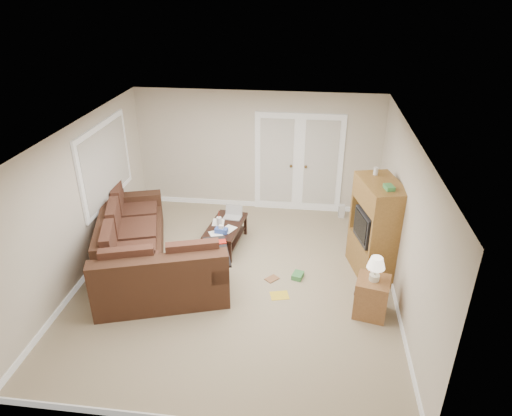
# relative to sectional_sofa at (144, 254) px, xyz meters

# --- Properties ---
(floor) EXTENTS (5.50, 5.50, 0.00)m
(floor) POSITION_rel_sectional_sofa_xyz_m (1.56, -0.03, -0.37)
(floor) COLOR tan
(floor) RESTS_ON ground
(ceiling) EXTENTS (5.00, 5.50, 0.02)m
(ceiling) POSITION_rel_sectional_sofa_xyz_m (1.56, -0.03, 2.13)
(ceiling) COLOR white
(ceiling) RESTS_ON wall_back
(wall_left) EXTENTS (0.02, 5.50, 2.50)m
(wall_left) POSITION_rel_sectional_sofa_xyz_m (-0.94, -0.03, 0.88)
(wall_left) COLOR beige
(wall_left) RESTS_ON floor
(wall_right) EXTENTS (0.02, 5.50, 2.50)m
(wall_right) POSITION_rel_sectional_sofa_xyz_m (4.06, -0.03, 0.88)
(wall_right) COLOR beige
(wall_right) RESTS_ON floor
(wall_back) EXTENTS (5.00, 0.02, 2.50)m
(wall_back) POSITION_rel_sectional_sofa_xyz_m (1.56, 2.72, 0.88)
(wall_back) COLOR beige
(wall_back) RESTS_ON floor
(wall_front) EXTENTS (5.00, 0.02, 2.50)m
(wall_front) POSITION_rel_sectional_sofa_xyz_m (1.56, -2.78, 0.88)
(wall_front) COLOR beige
(wall_front) RESTS_ON floor
(baseboards) EXTENTS (5.00, 5.50, 0.10)m
(baseboards) POSITION_rel_sectional_sofa_xyz_m (1.56, -0.03, -0.32)
(baseboards) COLOR silver
(baseboards) RESTS_ON floor
(french_doors) EXTENTS (1.80, 0.05, 2.13)m
(french_doors) POSITION_rel_sectional_sofa_xyz_m (2.41, 2.69, 0.67)
(french_doors) COLOR silver
(french_doors) RESTS_ON floor
(window_left) EXTENTS (0.05, 1.92, 1.42)m
(window_left) POSITION_rel_sectional_sofa_xyz_m (-0.91, 0.97, 1.18)
(window_left) COLOR silver
(window_left) RESTS_ON wall_left
(sectional_sofa) EXTENTS (2.82, 3.17, 0.93)m
(sectional_sofa) POSITION_rel_sectional_sofa_xyz_m (0.00, 0.00, 0.00)
(sectional_sofa) COLOR #422719
(sectional_sofa) RESTS_ON floor
(coffee_table) EXTENTS (0.68, 1.16, 0.75)m
(coffee_table) POSITION_rel_sectional_sofa_xyz_m (1.18, 1.02, -0.12)
(coffee_table) COLOR black
(coffee_table) RESTS_ON floor
(tv_armoire) EXTENTS (0.80, 1.13, 1.77)m
(tv_armoire) POSITION_rel_sectional_sofa_xyz_m (3.75, 0.50, 0.47)
(tv_armoire) COLOR brown
(tv_armoire) RESTS_ON floor
(side_cabinet) EXTENTS (0.55, 0.55, 0.98)m
(side_cabinet) POSITION_rel_sectional_sofa_xyz_m (3.63, -0.60, -0.01)
(side_cabinet) COLOR brown
(side_cabinet) RESTS_ON floor
(space_heater) EXTENTS (0.12, 0.11, 0.29)m
(space_heater) POSITION_rel_sectional_sofa_xyz_m (3.35, 2.42, -0.22)
(space_heater) COLOR silver
(space_heater) RESTS_ON floor
(floor_magazine) EXTENTS (0.33, 0.29, 0.01)m
(floor_magazine) POSITION_rel_sectional_sofa_xyz_m (2.28, -0.35, -0.36)
(floor_magazine) COLOR yellow
(floor_magazine) RESTS_ON floor
(floor_greenbox) EXTENTS (0.21, 0.25, 0.09)m
(floor_greenbox) POSITION_rel_sectional_sofa_xyz_m (2.54, 0.16, -0.32)
(floor_greenbox) COLOR #3B8242
(floor_greenbox) RESTS_ON floor
(floor_book) EXTENTS (0.26, 0.26, 0.02)m
(floor_book) POSITION_rel_sectional_sofa_xyz_m (2.06, 0.12, -0.36)
(floor_book) COLOR brown
(floor_book) RESTS_ON floor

